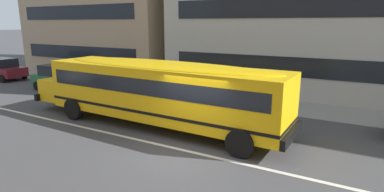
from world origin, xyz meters
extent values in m
plane|color=#424244|center=(0.00, 0.00, 0.00)|extent=(400.00, 400.00, 0.00)
cube|color=gray|center=(0.00, 7.53, 0.01)|extent=(120.00, 3.00, 0.01)
cube|color=silver|center=(0.00, 0.00, 0.00)|extent=(110.00, 0.16, 0.01)
cube|color=yellow|center=(-2.29, 1.72, 1.55)|extent=(10.69, 2.64, 2.13)
cube|color=yellow|center=(-8.38, 1.85, 1.02)|extent=(1.59, 2.06, 1.06)
cube|color=black|center=(-9.16, 1.86, 0.66)|extent=(0.24, 2.42, 0.35)
cube|color=black|center=(3.10, 1.60, 0.66)|extent=(0.24, 2.42, 0.35)
cube|color=black|center=(-2.29, 1.72, 1.93)|extent=(10.05, 2.67, 0.62)
cube|color=black|center=(-2.29, 1.72, 0.92)|extent=(10.71, 2.67, 0.12)
ellipsoid|color=yellow|center=(-2.29, 1.72, 2.61)|extent=(10.26, 2.44, 0.35)
cylinder|color=red|center=(-5.67, 3.17, 1.44)|extent=(0.43, 0.43, 0.03)
cylinder|color=black|center=(-6.36, 0.59, 0.48)|extent=(0.97, 0.29, 0.97)
cylinder|color=black|center=(-6.31, 3.01, 0.48)|extent=(0.97, 0.29, 0.97)
cylinder|color=black|center=(1.72, 0.42, 0.48)|extent=(0.97, 0.29, 0.97)
cylinder|color=black|center=(1.77, 2.84, 0.48)|extent=(0.97, 0.29, 0.97)
cube|color=maroon|center=(-19.51, 4.95, 0.65)|extent=(3.93, 1.77, 0.70)
cube|color=black|center=(-19.66, 4.94, 1.32)|extent=(2.23, 1.60, 0.64)
cylinder|color=black|center=(-18.22, 5.82, 0.30)|extent=(0.60, 0.19, 0.60)
cylinder|color=black|center=(-18.19, 4.12, 0.30)|extent=(0.60, 0.19, 0.60)
cylinder|color=black|center=(-20.82, 5.77, 0.30)|extent=(0.60, 0.19, 0.60)
cube|color=#236038|center=(-12.21, 4.59, 0.65)|extent=(3.96, 1.84, 0.70)
cube|color=black|center=(-12.36, 4.58, 1.32)|extent=(2.26, 1.64, 0.64)
cylinder|color=black|center=(-10.94, 5.48, 0.30)|extent=(0.61, 0.20, 0.60)
cylinder|color=black|center=(-10.88, 3.79, 0.30)|extent=(0.61, 0.20, 0.60)
cylinder|color=black|center=(-13.54, 5.39, 0.30)|extent=(0.61, 0.20, 0.60)
cylinder|color=black|center=(-13.48, 3.69, 0.30)|extent=(0.61, 0.20, 0.60)
cube|color=tan|center=(-15.67, 15.39, 6.40)|extent=(14.55, 12.73, 12.80)
cube|color=black|center=(-15.67, 9.01, 1.92)|extent=(12.22, 0.04, 1.10)
cube|color=black|center=(-15.67, 9.01, 5.12)|extent=(12.22, 0.04, 1.10)
cube|color=black|center=(0.23, 9.01, 1.92)|extent=(12.22, 0.04, 1.10)
cube|color=black|center=(0.23, 9.01, 5.12)|extent=(12.22, 0.04, 1.10)
camera|label=1|loc=(4.96, -8.53, 4.30)|focal=28.81mm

